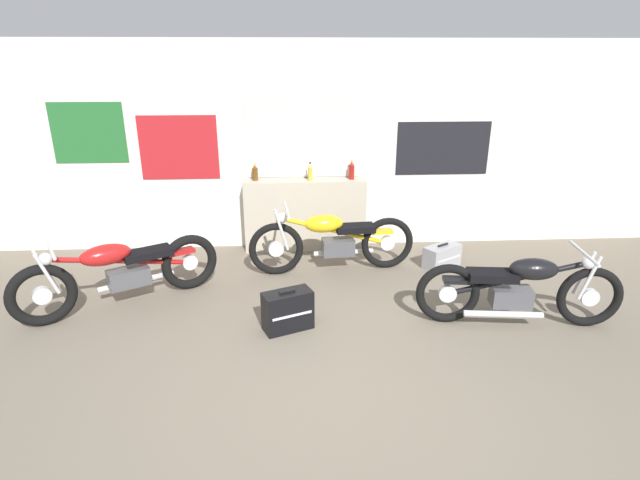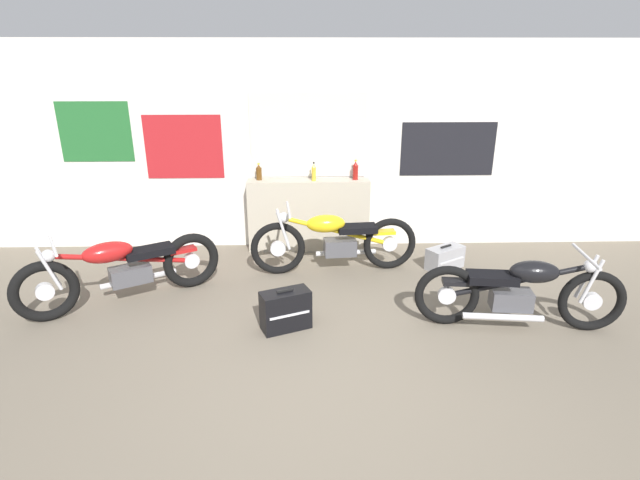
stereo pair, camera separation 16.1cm
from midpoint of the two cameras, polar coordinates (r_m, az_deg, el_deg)
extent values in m
plane|color=#706656|center=(4.19, 1.88, -17.86)|extent=(24.00, 24.00, 0.00)
cube|color=silver|center=(6.93, 0.29, 10.48)|extent=(10.00, 0.06, 2.80)
cube|color=silver|center=(6.86, -0.69, 11.84)|extent=(1.51, 0.01, 1.06)
cube|color=beige|center=(6.86, -0.69, 11.83)|extent=(1.57, 0.01, 1.12)
cube|color=black|center=(7.18, 15.05, 10.00)|extent=(1.29, 0.01, 0.73)
cube|color=#B21E23|center=(7.06, -14.67, 10.24)|extent=(1.04, 0.01, 0.85)
cube|color=#23662D|center=(7.38, -23.74, 11.24)|extent=(0.95, 0.01, 0.79)
cube|color=#B7AD99|center=(6.97, -0.64, 2.88)|extent=(1.67, 0.28, 0.99)
cylinder|color=#5B3814|center=(6.87, -6.32, 7.52)|extent=(0.08, 0.08, 0.16)
cone|color=#5B3814|center=(6.85, -6.36, 8.38)|extent=(0.07, 0.07, 0.05)
cylinder|color=gold|center=(6.85, -6.37, 8.64)|extent=(0.03, 0.03, 0.02)
cylinder|color=gold|center=(6.78, -0.03, 7.54)|extent=(0.06, 0.06, 0.18)
cone|color=gold|center=(6.75, -0.03, 8.51)|extent=(0.05, 0.05, 0.05)
cylinder|color=black|center=(6.75, -0.03, 8.81)|extent=(0.02, 0.02, 0.02)
cylinder|color=maroon|center=(6.87, 4.74, 7.70)|extent=(0.07, 0.07, 0.19)
cone|color=maroon|center=(6.84, 4.77, 8.71)|extent=(0.06, 0.06, 0.05)
cylinder|color=gold|center=(6.84, 4.78, 9.02)|extent=(0.03, 0.03, 0.02)
torus|color=black|center=(5.79, -28.24, -5.20)|extent=(0.62, 0.43, 0.66)
cylinder|color=silver|center=(5.79, -28.24, -5.20)|extent=(0.19, 0.15, 0.18)
torus|color=black|center=(6.02, -13.75, -2.29)|extent=(0.62, 0.43, 0.66)
cylinder|color=silver|center=(6.02, -13.75, -2.29)|extent=(0.19, 0.15, 0.18)
cube|color=#4C4C51|center=(5.88, -20.09, -3.75)|extent=(0.48, 0.41, 0.19)
cylinder|color=#B21919|center=(5.81, -20.32, -2.02)|extent=(1.23, 0.76, 0.41)
ellipsoid|color=#B21919|center=(5.74, -22.39, -1.32)|extent=(0.57, 0.47, 0.22)
cube|color=black|center=(5.84, -18.18, -1.25)|extent=(0.57, 0.47, 0.08)
cube|color=#B21919|center=(5.94, -14.71, -1.11)|extent=(0.34, 0.28, 0.04)
cylinder|color=silver|center=(5.65, -27.81, -3.12)|extent=(0.17, 0.12, 0.46)
cylinder|color=silver|center=(5.76, -27.93, -2.71)|extent=(0.17, 0.12, 0.46)
cylinder|color=silver|center=(5.63, -27.50, -0.56)|extent=(0.35, 0.57, 0.03)
sphere|color=silver|center=(5.66, -27.93, -1.61)|extent=(0.13, 0.13, 0.13)
cylinder|color=silver|center=(6.08, -19.26, -4.22)|extent=(0.76, 0.48, 0.06)
torus|color=black|center=(5.66, 29.36, -6.11)|extent=(0.65, 0.16, 0.64)
cylinder|color=silver|center=(5.66, 29.36, -6.11)|extent=(0.18, 0.08, 0.18)
torus|color=black|center=(5.23, 15.15, -6.13)|extent=(0.65, 0.16, 0.64)
cylinder|color=silver|center=(5.23, 15.15, -6.13)|extent=(0.18, 0.08, 0.18)
cube|color=#4C4C51|center=(5.39, 21.80, -6.32)|extent=(0.42, 0.26, 0.19)
cylinder|color=black|center=(5.31, 22.07, -4.46)|extent=(1.28, 0.21, 0.41)
ellipsoid|color=black|center=(5.32, 24.11, -3.33)|extent=(0.50, 0.29, 0.22)
cube|color=black|center=(5.24, 19.91, -4.08)|extent=(0.50, 0.29, 0.08)
cube|color=black|center=(5.18, 16.22, -4.62)|extent=(0.30, 0.17, 0.04)
cylinder|color=silver|center=(5.59, 28.89, -3.67)|extent=(0.17, 0.06, 0.46)
cylinder|color=silver|center=(5.49, 29.36, -4.18)|extent=(0.17, 0.06, 0.46)
cylinder|color=silver|center=(5.43, 28.87, -1.64)|extent=(0.11, 0.64, 0.03)
sphere|color=silver|center=(5.48, 29.27, -2.62)|extent=(0.13, 0.13, 0.13)
cylinder|color=silver|center=(5.30, 20.99, -8.24)|extent=(0.78, 0.15, 0.06)
torus|color=black|center=(6.21, -4.09, -0.97)|extent=(0.68, 0.15, 0.68)
cylinder|color=silver|center=(6.21, -4.09, -0.97)|extent=(0.19, 0.08, 0.19)
torus|color=black|center=(6.42, 8.67, -0.43)|extent=(0.68, 0.15, 0.68)
cylinder|color=silver|center=(6.42, 8.67, -0.43)|extent=(0.19, 0.08, 0.19)
cube|color=#4C4C51|center=(6.29, 3.04, -0.82)|extent=(0.42, 0.25, 0.21)
cylinder|color=yellow|center=(6.22, 3.07, 0.94)|extent=(1.29, 0.17, 0.43)
ellipsoid|color=yellow|center=(6.15, 1.40, 1.88)|extent=(0.50, 0.28, 0.22)
cube|color=black|center=(6.24, 5.01, 1.31)|extent=(0.50, 0.28, 0.08)
cube|color=yellow|center=(6.34, 8.01, 0.91)|extent=(0.30, 0.16, 0.04)
cylinder|color=silver|center=(6.06, -3.45, 1.05)|extent=(0.17, 0.05, 0.49)
cylinder|color=silver|center=(6.18, -3.51, 1.42)|extent=(0.17, 0.05, 0.49)
cylinder|color=silver|center=(6.05, -2.86, 3.50)|extent=(0.09, 0.64, 0.03)
sphere|color=silver|center=(6.07, -3.41, 2.58)|extent=(0.13, 0.13, 0.13)
cylinder|color=silver|center=(6.48, 3.68, -1.45)|extent=(0.78, 0.13, 0.06)
cube|color=black|center=(5.03, -3.03, -8.01)|extent=(0.54, 0.39, 0.41)
cube|color=silver|center=(4.94, -2.53, -8.61)|extent=(0.39, 0.17, 0.02)
cube|color=black|center=(4.93, -3.07, -5.78)|extent=(0.17, 0.09, 0.02)
cube|color=#9E9EA3|center=(6.63, 14.76, -1.98)|extent=(0.54, 0.46, 0.29)
cube|color=silver|center=(6.56, 15.53, -2.31)|extent=(0.36, 0.23, 0.02)
cube|color=black|center=(6.58, 14.89, -0.70)|extent=(0.16, 0.11, 0.02)
camera|label=1|loc=(0.08, -89.15, 0.32)|focal=28.00mm
camera|label=2|loc=(0.08, 90.85, -0.32)|focal=28.00mm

